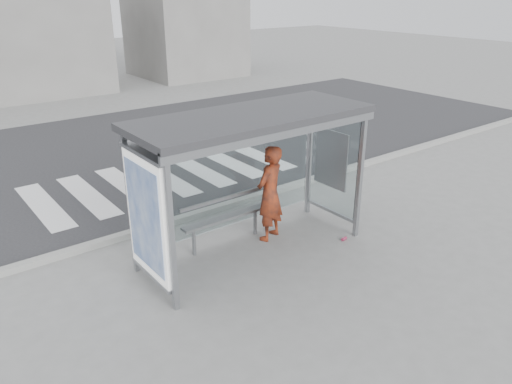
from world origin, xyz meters
The scene contains 10 objects.
ground centered at (0.00, 0.00, 0.00)m, with size 80.00×80.00×0.00m, color slate.
road centered at (0.00, 7.00, 0.00)m, with size 30.00×10.00×0.01m, color black.
curb centered at (0.00, 1.95, 0.06)m, with size 30.00×0.18×0.12m, color gray.
crosswalk centered at (0.50, 4.50, 0.00)m, with size 6.55×3.00×0.00m.
bus_shelter centered at (-0.37, 0.06, 1.98)m, with size 4.25×1.65×2.62m.
building_center centered at (0.00, 18.00, 2.50)m, with size 8.00×5.00×5.00m, color slate.
building_right centered at (9.00, 18.00, 3.50)m, with size 5.00×5.00×7.00m, color slate.
person centered at (0.59, 0.26, 0.94)m, with size 0.68×0.45×1.88m, color #CD5313.
bench centered at (-0.22, 0.58, 0.55)m, with size 1.80×0.22×0.93m.
soda_can centered at (1.67, -0.71, 0.03)m, with size 0.06×0.06×0.12m, color #D93F6B.
Camera 1 is at (-4.89, -6.50, 4.59)m, focal length 35.00 mm.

